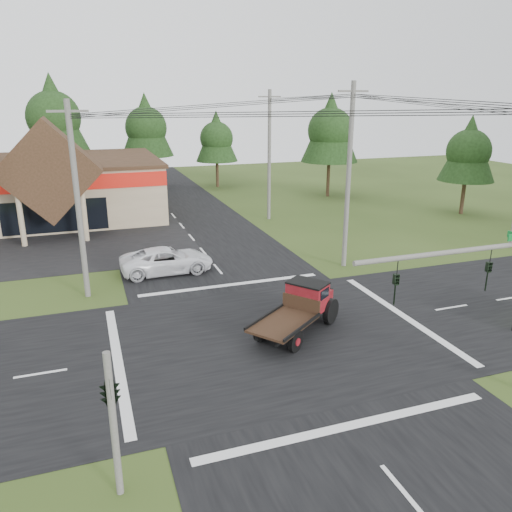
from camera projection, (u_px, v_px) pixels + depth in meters
name	position (u px, v px, depth m)	size (l,w,h in m)	color
ground	(274.00, 337.00, 23.05)	(120.00, 120.00, 0.00)	#2E4017
road_ns	(274.00, 336.00, 23.05)	(12.00, 120.00, 0.02)	black
road_ew	(274.00, 336.00, 23.05)	(120.00, 12.00, 0.02)	black
traffic_signal_corner	(109.00, 379.00, 13.05)	(0.53, 2.48, 4.40)	#595651
utility_pole_nw	(78.00, 201.00, 26.11)	(2.00, 0.30, 10.50)	#595651
utility_pole_ne	(349.00, 176.00, 30.96)	(2.00, 0.30, 11.50)	#595651
utility_pole_n	(269.00, 155.00, 43.61)	(2.00, 0.30, 11.20)	#595651
tree_row_c	(53.00, 115.00, 54.17)	(7.28, 7.28, 13.13)	#332316
tree_row_d	(146.00, 126.00, 58.60)	(6.16, 6.16, 11.11)	#332316
tree_row_e	(216.00, 137.00, 59.71)	(5.04, 5.04, 9.09)	#332316
tree_side_ne	(330.00, 128.00, 53.43)	(6.16, 6.16, 11.11)	#332316
tree_side_e_near	(469.00, 149.00, 45.54)	(5.04, 5.04, 9.09)	#332316
antique_flatbed_truck	(296.00, 311.00, 23.06)	(2.06, 5.40, 2.26)	#5E0D11
white_pickup	(167.00, 260.00, 31.28)	(2.65, 5.74, 1.60)	white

